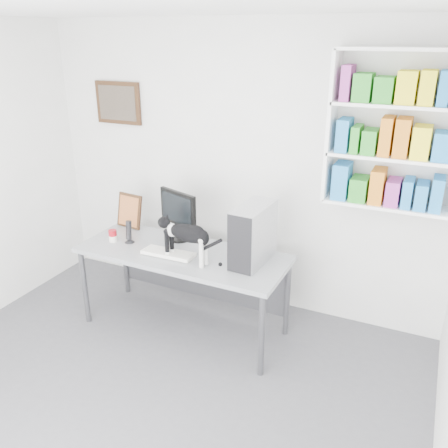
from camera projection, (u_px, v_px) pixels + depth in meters
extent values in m
cube|color=#515156|center=(122.00, 423.00, 3.33)|extent=(4.00, 4.00, 0.01)
cube|color=white|center=(78.00, 3.00, 2.33)|extent=(4.00, 4.00, 0.01)
cube|color=white|center=(237.00, 169.00, 4.51)|extent=(4.00, 0.01, 2.70)
cube|color=white|center=(396.00, 132.00, 3.66)|extent=(1.03, 0.28, 1.24)
cube|color=#412A15|center=(118.00, 103.00, 4.79)|extent=(0.52, 0.04, 0.42)
cube|color=gray|center=(184.00, 291.00, 4.29)|extent=(1.87, 0.75, 0.78)
cube|color=black|center=(179.00, 215.00, 4.32)|extent=(0.49, 0.35, 0.47)
cube|color=white|center=(168.00, 253.00, 4.08)|extent=(0.46, 0.19, 0.04)
cube|color=#B6B6BB|center=(253.00, 234.00, 3.88)|extent=(0.25, 0.51, 0.49)
cylinder|color=black|center=(129.00, 231.00, 4.30)|extent=(0.11, 0.11, 0.22)
cube|color=#412A15|center=(130.00, 210.00, 4.63)|extent=(0.29, 0.14, 0.34)
cylinder|color=#9E0D18|center=(113.00, 236.00, 4.34)|extent=(0.09, 0.09, 0.11)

